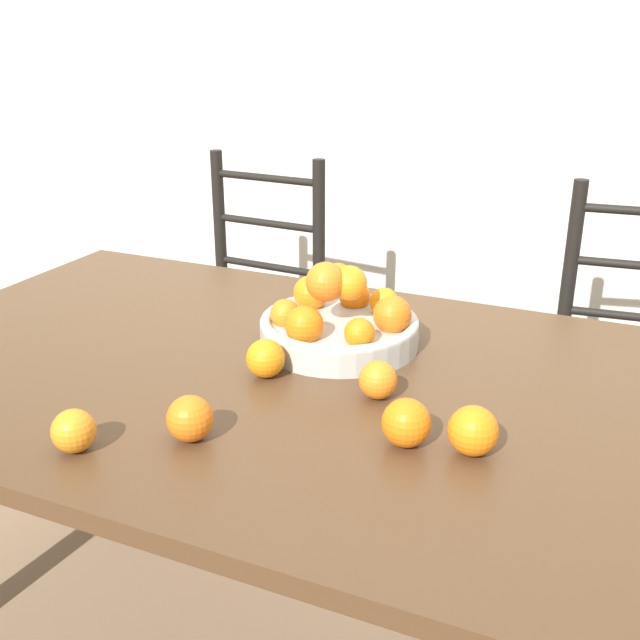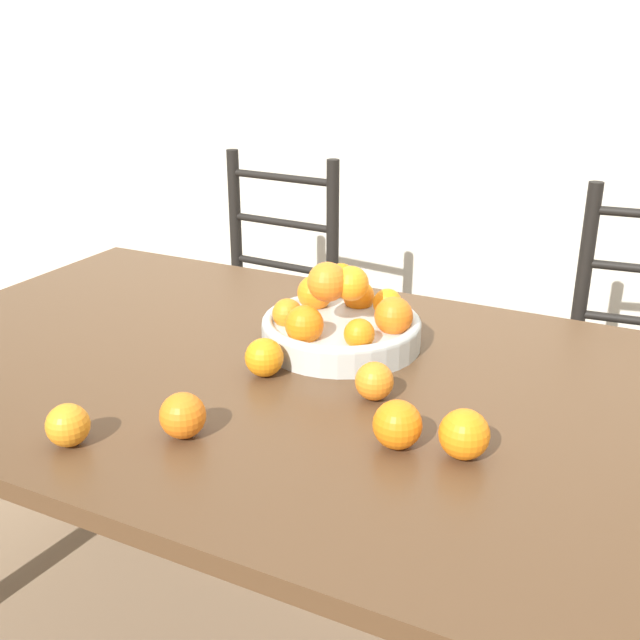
{
  "view_description": "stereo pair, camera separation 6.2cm",
  "coord_description": "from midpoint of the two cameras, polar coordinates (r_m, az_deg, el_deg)",
  "views": [
    {
      "loc": [
        0.56,
        -1.18,
        1.36
      ],
      "look_at": [
        0.02,
        0.06,
        0.82
      ],
      "focal_mm": 42.0,
      "sensor_mm": 36.0,
      "label": 1
    },
    {
      "loc": [
        0.62,
        -1.15,
        1.36
      ],
      "look_at": [
        0.02,
        0.06,
        0.82
      ],
      "focal_mm": 42.0,
      "sensor_mm": 36.0,
      "label": 2
    }
  ],
  "objects": [
    {
      "name": "orange_loose_0",
      "position": [
        1.43,
        -5.42,
        -2.95
      ],
      "size": [
        0.07,
        0.07,
        0.07
      ],
      "color": "orange",
      "rests_on": "dining_table"
    },
    {
      "name": "orange_loose_5",
      "position": [
        1.34,
        3.12,
        -4.6
      ],
      "size": [
        0.07,
        0.07,
        0.07
      ],
      "color": "orange",
      "rests_on": "dining_table"
    },
    {
      "name": "wall_back",
      "position": [
        2.77,
        12.23,
        19.98
      ],
      "size": [
        8.0,
        0.06,
        2.6
      ],
      "color": "beige",
      "rests_on": "ground_plane"
    },
    {
      "name": "orange_loose_3",
      "position": [
        1.2,
        5.1,
        -7.82
      ],
      "size": [
        0.08,
        0.08,
        0.08
      ],
      "color": "orange",
      "rests_on": "dining_table"
    },
    {
      "name": "dining_table",
      "position": [
        1.49,
        -2.71,
        -6.81
      ],
      "size": [
        1.81,
        1.04,
        0.73
      ],
      "color": "#4C331E",
      "rests_on": "ground_plane"
    },
    {
      "name": "orange_loose_1",
      "position": [
        1.25,
        -19.63,
        -7.98
      ],
      "size": [
        0.07,
        0.07,
        0.07
      ],
      "color": "orange",
      "rests_on": "dining_table"
    },
    {
      "name": "fruit_bowl",
      "position": [
        1.55,
        0.33,
        -0.09
      ],
      "size": [
        0.33,
        0.33,
        0.19
      ],
      "color": "#B2B7B2",
      "rests_on": "dining_table"
    },
    {
      "name": "chair_left",
      "position": [
        2.45,
        -6.23,
        0.06
      ],
      "size": [
        0.44,
        0.42,
        0.97
      ],
      "rotation": [
        0.0,
        0.0,
        -0.06
      ],
      "color": "black",
      "rests_on": "ground_plane"
    },
    {
      "name": "chair_right",
      "position": [
        2.16,
        21.88,
        -4.56
      ],
      "size": [
        0.46,
        0.44,
        0.97
      ],
      "rotation": [
        0.0,
        0.0,
        0.1
      ],
      "color": "black",
      "rests_on": "ground_plane"
    },
    {
      "name": "orange_loose_2",
      "position": [
        1.23,
        -11.32,
        -7.39
      ],
      "size": [
        0.08,
        0.08,
        0.08
      ],
      "color": "orange",
      "rests_on": "dining_table"
    },
    {
      "name": "orange_loose_4",
      "position": [
        1.19,
        10.11,
        -8.33
      ],
      "size": [
        0.08,
        0.08,
        0.08
      ],
      "color": "orange",
      "rests_on": "dining_table"
    }
  ]
}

